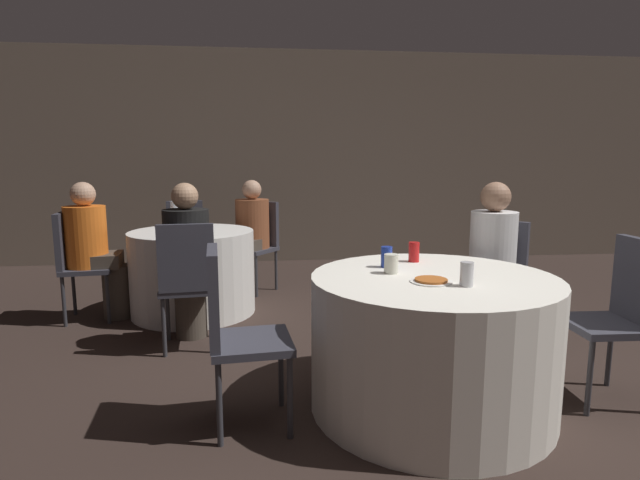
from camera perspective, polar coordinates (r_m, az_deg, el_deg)
name	(u,v)px	position (r m, az deg, el deg)	size (l,w,h in m)	color
ground_plane	(455,411)	(2.98, 15.13, -18.38)	(16.00, 16.00, 0.00)	#332621
wall_back	(340,158)	(6.87, 2.35, 9.35)	(16.00, 0.06, 2.80)	gray
table_near	(432,342)	(2.87, 12.63, -11.30)	(1.33, 1.33, 0.74)	white
table_far	(193,272)	(4.63, -14.32, -3.57)	(1.09, 1.09, 0.74)	white
chair_near_northeast	(496,274)	(3.80, 19.42, -3.66)	(0.57, 0.57, 0.94)	#383842
chair_near_east	(622,305)	(3.29, 31.24, -6.40)	(0.42, 0.41, 0.94)	#383842
chair_near_west	(232,322)	(2.57, -10.04, -9.25)	(0.44, 0.44, 0.94)	#383842
chair_far_south	(187,275)	(3.65, -14.91, -3.93)	(0.44, 0.44, 0.94)	#383842
chair_far_northeast	(258,238)	(5.31, -7.06, 0.28)	(0.56, 0.56, 0.94)	#383842
chair_far_north	(186,236)	(5.54, -15.07, 0.41)	(0.47, 0.48, 0.94)	#383842
chair_far_west	(75,256)	(4.72, -26.17, -1.68)	(0.45, 0.45, 0.94)	#383842
person_orange_shirt	(96,250)	(4.67, -24.26, -1.07)	(0.51, 0.36, 1.19)	#4C4238
person_black_shirt	(188,264)	(3.80, -14.84, -2.65)	(0.35, 0.50, 1.21)	#4C4238
person_floral_shirt	(249,236)	(5.17, -8.17, 0.47)	(0.47, 0.49, 1.17)	#4C4238
person_white_shirt	(488,271)	(3.63, 18.68, -3.33)	(0.45, 0.46, 1.22)	#33384C
pizza_plate_near	(431,281)	(2.62, 12.58, -4.56)	(0.21, 0.21, 0.02)	white
soda_can_blue	(387,257)	(2.93, 7.62, -1.93)	(0.07, 0.07, 0.12)	#1E38A5
soda_can_silver	(467,274)	(2.57, 16.43, -3.76)	(0.07, 0.07, 0.12)	silver
soda_can_red	(414,252)	(3.12, 10.69, -1.35)	(0.07, 0.07, 0.12)	red
cup_near	(391,264)	(2.78, 8.15, -2.71)	(0.08, 0.08, 0.11)	silver
bottle_far	(176,214)	(4.89, -16.17, 2.86)	(0.09, 0.09, 0.24)	silver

